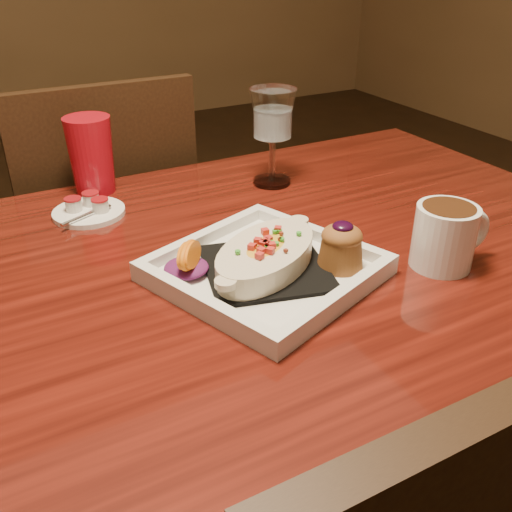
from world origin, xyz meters
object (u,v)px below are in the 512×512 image
table (207,329)px  coffee_mug (446,234)px  red_tumbler (91,155)px  plate (272,261)px  saucer (88,210)px  goblet (273,119)px  chair_far (108,245)px

table → coffee_mug: (0.33, -0.14, 0.15)m
table → red_tumbler: (-0.06, 0.40, 0.17)m
plate → saucer: size_ratio=2.77×
coffee_mug → goblet: (-0.06, 0.41, 0.08)m
table → coffee_mug: 0.39m
table → plate: plate is taller
coffee_mug → red_tumbler: size_ratio=0.88×
goblet → saucer: bearing=176.0°
table → coffee_mug: bearing=-23.1°
table → red_tumbler: bearing=98.0°
table → saucer: bearing=108.2°
coffee_mug → goblet: bearing=104.1°
coffee_mug → goblet: goblet is taller
coffee_mug → saucer: (-0.43, 0.44, -0.04)m
chair_far → coffee_mug: bearing=113.3°
coffee_mug → plate: bearing=164.7°
coffee_mug → red_tumbler: 0.67m
chair_far → red_tumbler: bearing=76.3°
goblet → red_tumbler: size_ratio=1.29×
goblet → red_tumbler: (-0.33, 0.13, -0.06)m
table → goblet: 0.44m
table → saucer: size_ratio=11.66×
table → red_tumbler: red_tumbler is taller
chair_far → goblet: size_ratio=4.88×
goblet → chair_far: bearing=126.9°
goblet → saucer: (-0.37, 0.03, -0.12)m
plate → table: bearing=131.1°
chair_far → red_tumbler: size_ratio=6.31×
goblet → saucer: 0.39m
goblet → saucer: size_ratio=1.48×
plate → goblet: goblet is taller
table → coffee_mug: coffee_mug is taller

